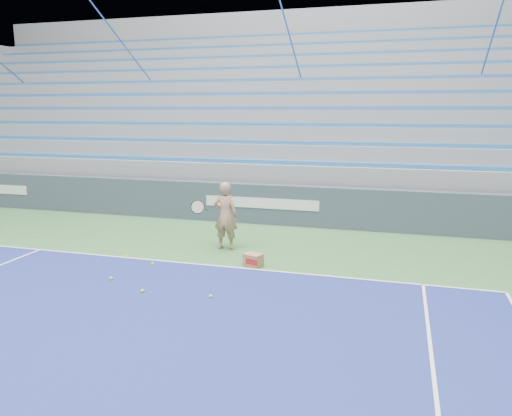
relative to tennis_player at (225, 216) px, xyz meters
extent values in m
cube|color=white|center=(0.12, -1.26, -0.76)|extent=(10.97, 0.05, 0.00)
cube|color=#364252|center=(0.12, 2.74, -0.23)|extent=(30.00, 0.30, 1.10)
cube|color=white|center=(0.12, 2.58, -0.18)|extent=(3.20, 0.02, 0.28)
cube|color=gray|center=(0.12, 7.29, -0.23)|extent=(30.00, 8.50, 1.10)
cube|color=gray|center=(0.12, 7.29, 0.57)|extent=(30.00, 8.50, 0.50)
cube|color=#2D65A4|center=(0.12, 3.41, 0.88)|extent=(29.60, 0.42, 0.11)
cube|color=gray|center=(0.12, 7.71, 1.07)|extent=(30.00, 7.65, 0.50)
cube|color=#2D65A4|center=(0.12, 4.26, 1.38)|extent=(29.60, 0.42, 0.11)
cube|color=gray|center=(0.12, 8.14, 1.57)|extent=(30.00, 6.80, 0.50)
cube|color=#2D65A4|center=(0.12, 5.11, 1.88)|extent=(29.60, 0.42, 0.11)
cube|color=gray|center=(0.12, 8.56, 2.07)|extent=(30.00, 5.95, 0.50)
cube|color=#2D65A4|center=(0.12, 5.96, 2.38)|extent=(29.60, 0.42, 0.11)
cube|color=gray|center=(0.12, 8.99, 2.57)|extent=(30.00, 5.10, 0.50)
cube|color=#2D65A4|center=(0.12, 6.81, 2.88)|extent=(29.60, 0.42, 0.11)
cube|color=gray|center=(0.12, 9.41, 3.07)|extent=(30.00, 4.25, 0.50)
cube|color=#2D65A4|center=(0.12, 7.66, 3.38)|extent=(29.60, 0.42, 0.11)
cube|color=gray|center=(0.12, 9.84, 3.57)|extent=(30.00, 3.40, 0.50)
cube|color=#2D65A4|center=(0.12, 8.51, 3.88)|extent=(29.60, 0.42, 0.11)
cube|color=gray|center=(0.12, 10.26, 4.07)|extent=(30.00, 2.55, 0.50)
cube|color=#2D65A4|center=(0.12, 9.36, 4.38)|extent=(29.60, 0.42, 0.11)
cube|color=gray|center=(0.12, 10.69, 4.57)|extent=(30.00, 1.70, 0.50)
cube|color=#2D65A4|center=(0.12, 10.21, 4.88)|extent=(29.60, 0.42, 0.11)
cube|color=gray|center=(0.12, 11.11, 5.07)|extent=(30.00, 0.85, 0.50)
cube|color=#2D65A4|center=(0.12, 11.06, 5.38)|extent=(29.60, 0.42, 0.11)
cube|color=gray|center=(0.12, 11.84, 2.87)|extent=(31.00, 0.40, 7.30)
cylinder|color=#315FAB|center=(-11.88, 7.29, 3.82)|extent=(0.05, 8.53, 5.04)
cylinder|color=#315FAB|center=(-5.88, 7.29, 3.82)|extent=(0.05, 8.53, 5.04)
cylinder|color=#315FAB|center=(0.12, 7.29, 3.82)|extent=(0.05, 8.53, 5.04)
cylinder|color=#315FAB|center=(6.12, 7.29, 3.82)|extent=(0.05, 8.53, 5.04)
imported|color=tan|center=(0.01, 0.01, 0.00)|extent=(0.58, 0.39, 1.55)
cylinder|color=black|center=(-0.34, -0.24, 0.17)|extent=(0.12, 0.27, 0.08)
cylinder|color=beige|center=(-0.44, -0.52, 0.27)|extent=(0.29, 0.16, 0.28)
torus|color=black|center=(-0.44, -0.52, 0.27)|extent=(0.31, 0.18, 0.30)
cube|color=#9A6D4A|center=(0.96, -1.04, -0.65)|extent=(0.42, 0.36, 0.26)
cube|color=#B21E19|center=(0.96, -1.18, -0.65)|extent=(0.27, 0.11, 0.12)
sphere|color=#C8E02D|center=(0.77, -2.91, -0.74)|extent=(0.07, 0.07, 0.07)
sphere|color=#C8E02D|center=(-1.34, -2.59, -0.74)|extent=(0.07, 0.07, 0.07)
sphere|color=#C8E02D|center=(-1.03, -1.56, -0.74)|extent=(0.07, 0.07, 0.07)
sphere|color=#C8E02D|center=(-1.84, -1.23, -0.74)|extent=(0.07, 0.07, 0.07)
sphere|color=#C8E02D|center=(-0.46, -3.00, -0.74)|extent=(0.07, 0.07, 0.07)
camera|label=1|loc=(3.71, -10.33, 2.36)|focal=35.00mm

